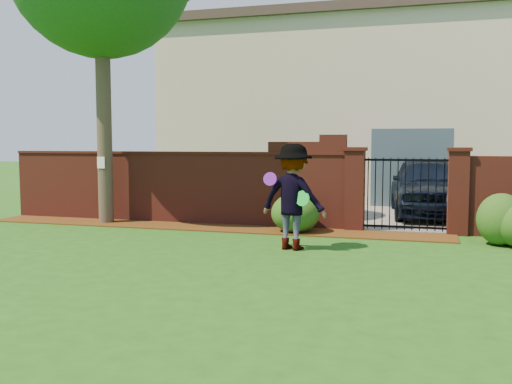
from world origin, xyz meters
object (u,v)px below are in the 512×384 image
(car, at_px, (429,187))
(frisbee_green, at_px, (303,198))
(man, at_px, (292,197))
(frisbee_purple, at_px, (270,179))

(car, bearing_deg, frisbee_green, -115.98)
(man, height_order, frisbee_purple, man)
(car, height_order, man, man)
(frisbee_green, bearing_deg, car, 68.90)
(car, relative_size, frisbee_green, 16.80)
(frisbee_purple, height_order, frisbee_green, frisbee_purple)
(car, xyz_separation_m, frisbee_green, (-2.23, -5.78, 0.17))
(car, xyz_separation_m, man, (-2.47, -5.60, 0.17))
(man, xyz_separation_m, frisbee_green, (0.24, -0.18, -0.00))
(car, distance_m, frisbee_green, 6.20)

